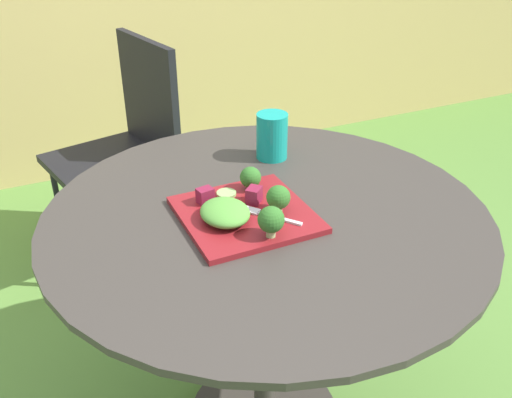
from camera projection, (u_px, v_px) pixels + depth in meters
The scene contains 14 objects.
bamboo_fence at pixel (101, 43), 2.90m from camera, with size 8.00×0.08×1.38m, color tan.
patio_table at pixel (265, 284), 1.46m from camera, with size 1.06×1.06×0.74m.
patio_chair at pixel (128, 136), 2.27m from camera, with size 0.53×0.53×0.90m.
salad_plate at pixel (246, 215), 1.32m from camera, with size 0.29×0.29×0.01m, color maroon.
drinking_glass at pixel (272, 138), 1.57m from camera, with size 0.09×0.09×0.13m.
fork at pixel (266, 214), 1.30m from camera, with size 0.11×0.13×0.00m.
lettuce_mound at pixel (225, 212), 1.27m from camera, with size 0.11×0.13×0.04m, color #519338.
broccoli_floret_0 at pixel (271, 220), 1.21m from camera, with size 0.06×0.06×0.07m.
broccoli_floret_1 at pixel (278, 198), 1.30m from camera, with size 0.06×0.06×0.06m.
broccoli_floret_2 at pixel (251, 177), 1.40m from camera, with size 0.05×0.05×0.06m.
cucumber_slice_0 at pixel (226, 194), 1.38m from camera, with size 0.05×0.05×0.01m, color #8EB766.
cucumber_slice_1 at pixel (280, 196), 1.38m from camera, with size 0.04×0.04×0.01m, color #8EB766.
beet_chunk_0 at pixel (205, 196), 1.34m from camera, with size 0.04×0.03×0.04m, color maroon.
beet_chunk_1 at pixel (254, 195), 1.34m from camera, with size 0.04×0.03×0.04m, color maroon.
Camera 1 is at (-0.51, -1.04, 1.43)m, focal length 39.87 mm.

